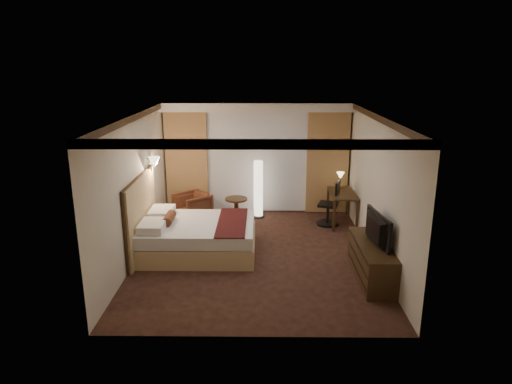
{
  "coord_description": "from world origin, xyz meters",
  "views": [
    {
      "loc": [
        0.1,
        -8.17,
        3.6
      ],
      "look_at": [
        0.0,
        0.4,
        1.15
      ],
      "focal_mm": 32.0,
      "sensor_mm": 36.0,
      "label": 1
    }
  ],
  "objects_px": {
    "armchair": "(192,206)",
    "floor_lamp": "(258,189)",
    "side_table": "(236,210)",
    "television": "(372,227)",
    "bed": "(199,237)",
    "office_chair": "(328,203)",
    "dresser": "(372,261)",
    "desk": "(342,208)"
  },
  "relations": [
    {
      "from": "floor_lamp",
      "to": "dresser",
      "type": "xyz_separation_m",
      "value": [
        1.97,
        -3.22,
        -0.37
      ]
    },
    {
      "from": "armchair",
      "to": "side_table",
      "type": "xyz_separation_m",
      "value": [
        1.03,
        -0.06,
        -0.08
      ]
    },
    {
      "from": "floor_lamp",
      "to": "dresser",
      "type": "distance_m",
      "value": 3.79
    },
    {
      "from": "side_table",
      "to": "dresser",
      "type": "distance_m",
      "value": 3.79
    },
    {
      "from": "armchair",
      "to": "floor_lamp",
      "type": "distance_m",
      "value": 1.6
    },
    {
      "from": "armchair",
      "to": "television",
      "type": "height_order",
      "value": "television"
    },
    {
      "from": "desk",
      "to": "television",
      "type": "bearing_deg",
      "value": -89.58
    },
    {
      "from": "television",
      "to": "bed",
      "type": "bearing_deg",
      "value": 63.15
    },
    {
      "from": "bed",
      "to": "side_table",
      "type": "distance_m",
      "value": 1.91
    },
    {
      "from": "armchair",
      "to": "dresser",
      "type": "bearing_deg",
      "value": 10.45
    },
    {
      "from": "armchair",
      "to": "desk",
      "type": "bearing_deg",
      "value": 47.13
    },
    {
      "from": "side_table",
      "to": "desk",
      "type": "xyz_separation_m",
      "value": [
        2.42,
        -0.14,
        0.09
      ]
    },
    {
      "from": "bed",
      "to": "dresser",
      "type": "height_order",
      "value": "dresser"
    },
    {
      "from": "side_table",
      "to": "office_chair",
      "type": "relative_size",
      "value": 0.55
    },
    {
      "from": "bed",
      "to": "office_chair",
      "type": "bearing_deg",
      "value": 30.63
    },
    {
      "from": "bed",
      "to": "office_chair",
      "type": "xyz_separation_m",
      "value": [
        2.73,
        1.62,
        0.2
      ]
    },
    {
      "from": "desk",
      "to": "dresser",
      "type": "relative_size",
      "value": 0.66
    },
    {
      "from": "side_table",
      "to": "bed",
      "type": "bearing_deg",
      "value": -109.33
    },
    {
      "from": "office_chair",
      "to": "television",
      "type": "distance_m",
      "value": 2.74
    },
    {
      "from": "armchair",
      "to": "office_chair",
      "type": "relative_size",
      "value": 0.7
    },
    {
      "from": "desk",
      "to": "office_chair",
      "type": "relative_size",
      "value": 1.04
    },
    {
      "from": "side_table",
      "to": "office_chair",
      "type": "xyz_separation_m",
      "value": [
        2.1,
        -0.19,
        0.24
      ]
    },
    {
      "from": "dresser",
      "to": "side_table",
      "type": "bearing_deg",
      "value": 130.71
    },
    {
      "from": "television",
      "to": "office_chair",
      "type": "bearing_deg",
      "value": -0.42
    },
    {
      "from": "armchair",
      "to": "side_table",
      "type": "bearing_deg",
      "value": 46.94
    },
    {
      "from": "desk",
      "to": "office_chair",
      "type": "height_order",
      "value": "office_chair"
    },
    {
      "from": "armchair",
      "to": "side_table",
      "type": "height_order",
      "value": "armchair"
    },
    {
      "from": "side_table",
      "to": "desk",
      "type": "bearing_deg",
      "value": -3.19
    },
    {
      "from": "armchair",
      "to": "desk",
      "type": "relative_size",
      "value": 0.67
    },
    {
      "from": "desk",
      "to": "television",
      "type": "height_order",
      "value": "television"
    },
    {
      "from": "side_table",
      "to": "television",
      "type": "xyz_separation_m",
      "value": [
        2.44,
        -2.88,
        0.64
      ]
    },
    {
      "from": "floor_lamp",
      "to": "television",
      "type": "bearing_deg",
      "value": -58.96
    },
    {
      "from": "desk",
      "to": "side_table",
      "type": "bearing_deg",
      "value": 176.81
    },
    {
      "from": "armchair",
      "to": "television",
      "type": "bearing_deg",
      "value": 10.21
    },
    {
      "from": "bed",
      "to": "armchair",
      "type": "relative_size",
      "value": 2.98
    },
    {
      "from": "dresser",
      "to": "television",
      "type": "xyz_separation_m",
      "value": [
        -0.03,
        -0.0,
        0.61
      ]
    },
    {
      "from": "bed",
      "to": "office_chair",
      "type": "height_order",
      "value": "office_chair"
    },
    {
      "from": "side_table",
      "to": "floor_lamp",
      "type": "xyz_separation_m",
      "value": [
        0.51,
        0.34,
        0.41
      ]
    },
    {
      "from": "armchair",
      "to": "dresser",
      "type": "relative_size",
      "value": 0.44
    },
    {
      "from": "floor_lamp",
      "to": "armchair",
      "type": "bearing_deg",
      "value": -169.62
    },
    {
      "from": "side_table",
      "to": "desk",
      "type": "distance_m",
      "value": 2.43
    },
    {
      "from": "desk",
      "to": "office_chair",
      "type": "xyz_separation_m",
      "value": [
        -0.32,
        -0.05,
        0.14
      ]
    }
  ]
}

